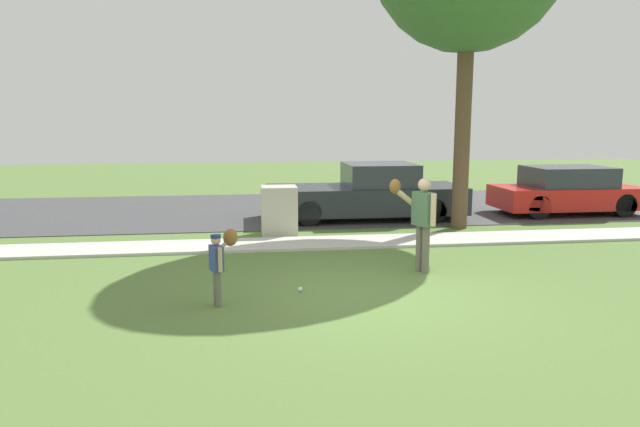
# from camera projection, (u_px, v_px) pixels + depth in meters

# --- Properties ---
(ground_plane) EXTENTS (48.00, 48.00, 0.00)m
(ground_plane) POSITION_uv_depth(u_px,v_px,m) (327.00, 245.00, 12.23)
(ground_plane) COLOR #567538
(sidewalk_strip) EXTENTS (36.00, 1.20, 0.06)m
(sidewalk_strip) POSITION_uv_depth(u_px,v_px,m) (326.00, 243.00, 12.33)
(sidewalk_strip) COLOR beige
(sidewalk_strip) RESTS_ON ground
(road_surface) EXTENTS (36.00, 6.80, 0.02)m
(road_surface) POSITION_uv_depth(u_px,v_px,m) (302.00, 208.00, 17.22)
(road_surface) COLOR #424244
(road_surface) RESTS_ON ground
(person_adult) EXTENTS (0.81, 0.55, 1.66)m
(person_adult) POSITION_uv_depth(u_px,v_px,m) (421.00, 215.00, 9.92)
(person_adult) COLOR #6B6656
(person_adult) RESTS_ON ground
(person_child) EXTENTS (0.44, 0.53, 1.08)m
(person_child) POSITION_uv_depth(u_px,v_px,m) (220.00, 257.00, 8.20)
(person_child) COLOR #6B6656
(person_child) RESTS_ON ground
(baseball) EXTENTS (0.07, 0.07, 0.07)m
(baseball) POSITION_uv_depth(u_px,v_px,m) (300.00, 289.00, 8.93)
(baseball) COLOR white
(baseball) RESTS_ON ground
(utility_cabinet) EXTENTS (0.82, 0.69, 1.13)m
(utility_cabinet) POSITION_uv_depth(u_px,v_px,m) (279.00, 210.00, 13.30)
(utility_cabinet) COLOR beige
(utility_cabinet) RESTS_ON ground
(parked_pickup_dark) EXTENTS (5.20, 1.95, 1.48)m
(parked_pickup_dark) POSITION_uv_depth(u_px,v_px,m) (368.00, 194.00, 15.30)
(parked_pickup_dark) COLOR #23282D
(parked_pickup_dark) RESTS_ON road_surface
(parked_hatchback_red) EXTENTS (4.00, 1.75, 1.33)m
(parked_hatchback_red) POSITION_uv_depth(u_px,v_px,m) (567.00, 191.00, 16.11)
(parked_hatchback_red) COLOR red
(parked_hatchback_red) RESTS_ON road_surface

